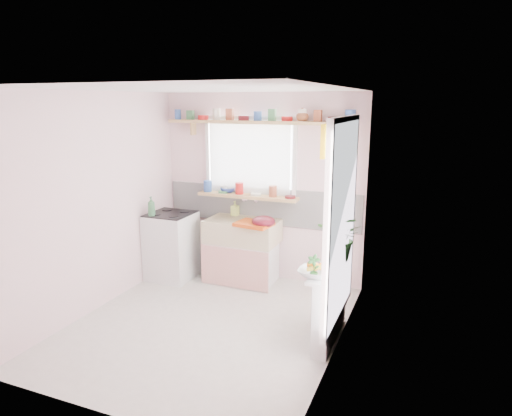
% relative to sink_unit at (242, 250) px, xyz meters
% --- Properties ---
extents(room, '(3.20, 3.20, 3.20)m').
position_rel_sink_unit_xyz_m(room, '(0.81, -0.43, 0.94)').
color(room, silver).
rests_on(room, ground).
extents(sink_unit, '(0.95, 0.65, 1.11)m').
position_rel_sink_unit_xyz_m(sink_unit, '(0.00, 0.00, 0.00)').
color(sink_unit, white).
rests_on(sink_unit, ground).
extents(cooker, '(0.58, 0.58, 0.93)m').
position_rel_sink_unit_xyz_m(cooker, '(-0.95, -0.24, 0.03)').
color(cooker, white).
rests_on(cooker, ground).
extents(radiator_ledge, '(0.22, 0.95, 0.78)m').
position_rel_sink_unit_xyz_m(radiator_ledge, '(1.45, -1.09, -0.03)').
color(radiator_ledge, white).
rests_on(radiator_ledge, ground).
extents(windowsill, '(1.40, 0.22, 0.04)m').
position_rel_sink_unit_xyz_m(windowsill, '(-0.00, 0.19, 0.71)').
color(windowsill, tan).
rests_on(windowsill, room).
extents(pine_shelf, '(2.52, 0.24, 0.04)m').
position_rel_sink_unit_xyz_m(pine_shelf, '(0.15, 0.18, 1.69)').
color(pine_shelf, tan).
rests_on(pine_shelf, room).
extents(shelf_crockery, '(2.47, 0.11, 0.12)m').
position_rel_sink_unit_xyz_m(shelf_crockery, '(0.13, 0.18, 1.76)').
color(shelf_crockery, '#3359A5').
rests_on(shelf_crockery, pine_shelf).
extents(sill_crockery, '(1.35, 0.11, 0.12)m').
position_rel_sink_unit_xyz_m(sill_crockery, '(-0.05, 0.19, 0.78)').
color(sill_crockery, '#3359A5').
rests_on(sill_crockery, windowsill).
extents(dish_tray, '(0.49, 0.39, 0.04)m').
position_rel_sink_unit_xyz_m(dish_tray, '(0.25, -0.19, 0.44)').
color(dish_tray, '#DF5213').
rests_on(dish_tray, sink_unit).
extents(colander, '(0.38, 0.38, 0.14)m').
position_rel_sink_unit_xyz_m(colander, '(0.37, -0.19, 0.49)').
color(colander, '#590F1C').
rests_on(colander, sink_unit).
extents(jade_plant, '(0.48, 0.43, 0.50)m').
position_rel_sink_unit_xyz_m(jade_plant, '(1.48, -0.85, 0.59)').
color(jade_plant, '#326628').
rests_on(jade_plant, radiator_ledge).
extents(fruit_bowl, '(0.34, 0.34, 0.08)m').
position_rel_sink_unit_xyz_m(fruit_bowl, '(1.36, -1.39, 0.38)').
color(fruit_bowl, silver).
rests_on(fruit_bowl, radiator_ledge).
extents(herb_pot, '(0.13, 0.10, 0.24)m').
position_rel_sink_unit_xyz_m(herb_pot, '(1.36, -1.46, 0.46)').
color(herb_pot, '#265F26').
rests_on(herb_pot, radiator_ledge).
extents(soap_bottle_sink, '(0.10, 0.10, 0.20)m').
position_rel_sink_unit_xyz_m(soap_bottle_sink, '(-0.20, 0.21, 0.52)').
color(soap_bottle_sink, '#C2D35E').
rests_on(soap_bottle_sink, sink_unit).
extents(sill_cup, '(0.14, 0.14, 0.09)m').
position_rel_sink_unit_xyz_m(sill_cup, '(-0.37, 0.25, 0.77)').
color(sill_cup, beige).
rests_on(sill_cup, windowsill).
extents(sill_bowl, '(0.27, 0.27, 0.07)m').
position_rel_sink_unit_xyz_m(sill_bowl, '(-0.32, 0.25, 0.76)').
color(sill_bowl, '#30489D').
rests_on(sill_bowl, windowsill).
extents(shelf_vase, '(0.18, 0.18, 0.16)m').
position_rel_sink_unit_xyz_m(shelf_vase, '(0.74, 0.17, 1.79)').
color(shelf_vase, '#9B542F').
rests_on(shelf_vase, pine_shelf).
extents(cooker_bottle, '(0.11, 0.11, 0.26)m').
position_rel_sink_unit_xyz_m(cooker_bottle, '(-1.10, -0.46, 0.61)').
color(cooker_bottle, '#40804E').
rests_on(cooker_bottle, cooker).
extents(fruit, '(0.20, 0.14, 0.10)m').
position_rel_sink_unit_xyz_m(fruit, '(1.37, -1.38, 0.44)').
color(fruit, orange).
rests_on(fruit, fruit_bowl).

